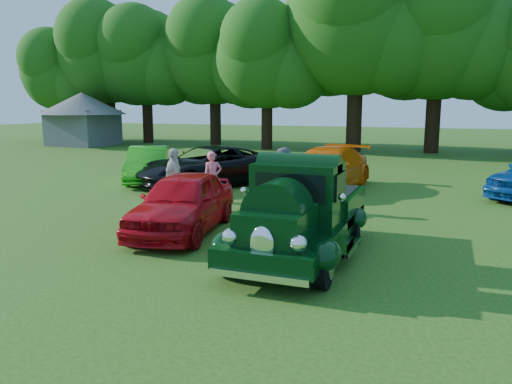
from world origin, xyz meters
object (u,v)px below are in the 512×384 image
(hero_pickup, at_px, (301,215))
(red_convertible, at_px, (183,202))
(spectator_grey, at_px, (284,179))
(spectator_pink, at_px, (213,177))
(back_car_orange, at_px, (326,169))
(gazebo, at_px, (83,113))
(back_car_black, at_px, (207,167))
(spectator_white, at_px, (174,179))
(back_car_lime, at_px, (148,164))

(hero_pickup, height_order, red_convertible, hero_pickup)
(red_convertible, relative_size, spectator_grey, 2.31)
(hero_pickup, xyz_separation_m, spectator_pink, (-4.11, 4.38, -0.03))
(spectator_pink, bearing_deg, hero_pickup, -85.51)
(back_car_orange, relative_size, gazebo, 0.81)
(back_car_black, bearing_deg, hero_pickup, -22.89)
(back_car_black, height_order, spectator_white, spectator_white)
(back_car_orange, distance_m, spectator_white, 5.84)
(back_car_lime, bearing_deg, gazebo, 109.12)
(red_convertible, distance_m, gazebo, 28.05)
(hero_pickup, height_order, spectator_white, hero_pickup)
(spectator_pink, bearing_deg, back_car_lime, 107.02)
(hero_pickup, height_order, back_car_black, hero_pickup)
(hero_pickup, relative_size, gazebo, 0.77)
(red_convertible, xyz_separation_m, spectator_grey, (1.50, 3.15, 0.19))
(hero_pickup, relative_size, spectator_white, 2.75)
(red_convertible, relative_size, spectator_white, 2.37)
(hero_pickup, distance_m, back_car_black, 9.07)
(back_car_lime, relative_size, gazebo, 0.65)
(hero_pickup, distance_m, spectator_pink, 6.01)
(back_car_black, xyz_separation_m, spectator_pink, (1.55, -2.71, 0.05))
(spectator_white, bearing_deg, back_car_orange, -42.30)
(back_car_lime, bearing_deg, red_convertible, -78.87)
(spectator_pink, distance_m, spectator_white, 1.44)
(back_car_lime, distance_m, back_car_black, 2.73)
(red_convertible, bearing_deg, back_car_orange, 65.83)
(back_car_orange, xyz_separation_m, spectator_grey, (-0.32, -3.85, 0.16))
(back_car_lime, bearing_deg, spectator_pink, -62.06)
(spectator_grey, xyz_separation_m, gazebo, (-21.15, 16.79, 1.49))
(red_convertible, distance_m, spectator_pink, 3.66)
(back_car_black, bearing_deg, spectator_white, -48.45)
(back_car_lime, distance_m, gazebo, 19.84)
(red_convertible, bearing_deg, spectator_grey, 55.00)
(hero_pickup, relative_size, spectator_grey, 2.68)
(back_car_black, distance_m, spectator_pink, 3.12)
(red_convertible, relative_size, back_car_orange, 0.81)
(back_car_lime, height_order, gazebo, gazebo)
(hero_pickup, height_order, spectator_pink, hero_pickup)
(red_convertible, relative_size, back_car_black, 0.79)
(red_convertible, distance_m, back_car_lime, 8.29)
(back_car_orange, height_order, gazebo, gazebo)
(back_car_black, xyz_separation_m, spectator_grey, (3.99, -3.09, 0.17))
(hero_pickup, bearing_deg, spectator_grey, 112.76)
(hero_pickup, height_order, back_car_orange, hero_pickup)
(back_car_black, xyz_separation_m, spectator_white, (0.93, -4.01, 0.14))
(hero_pickup, relative_size, back_car_black, 0.91)
(red_convertible, height_order, back_car_lime, red_convertible)
(back_car_black, height_order, gazebo, gazebo)
(red_convertible, bearing_deg, back_car_lime, 119.39)
(gazebo, bearing_deg, back_car_black, -38.59)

